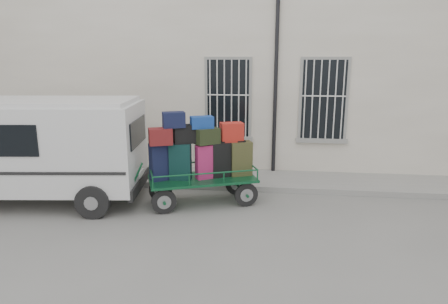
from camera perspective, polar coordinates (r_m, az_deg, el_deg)
ground at (r=9.22m, az=0.94°, el=-8.37°), size 80.00×80.00×0.00m
building at (r=14.05m, az=3.44°, el=11.68°), size 24.00×5.15×6.00m
sidewalk at (r=11.26m, az=2.14°, el=-3.88°), size 24.00×1.70×0.15m
luggage_cart at (r=9.33m, az=-3.43°, el=-0.81°), size 2.94×1.94×2.23m
van at (r=10.37m, az=-25.27°, el=0.98°), size 5.12×2.69×2.48m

